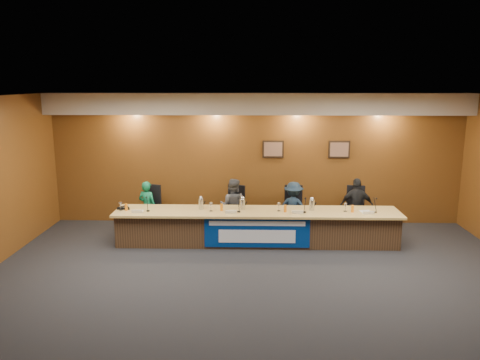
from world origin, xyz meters
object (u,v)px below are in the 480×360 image
(carafe_left, at_px, (201,204))
(carafe_mid, at_px, (242,204))
(panelist_b, at_px, (233,206))
(panelist_c, at_px, (293,208))
(banner, at_px, (257,233))
(office_chair_a, at_px, (149,211))
(office_chair_c, at_px, (293,212))
(office_chair_b, at_px, (233,212))
(carafe_right, at_px, (312,205))
(panelist_d, at_px, (356,206))
(speakerphone, at_px, (124,208))
(panelist_a, at_px, (147,207))
(dais_body, at_px, (257,228))
(office_chair_d, at_px, (355,212))

(carafe_left, bearing_deg, carafe_mid, -0.53)
(panelist_b, distance_m, panelist_c, 1.40)
(panelist_c, bearing_deg, carafe_left, 33.77)
(banner, bearing_deg, panelist_b, 115.75)
(office_chair_a, xyz_separation_m, office_chair_c, (3.39, 0.00, 0.00))
(banner, height_order, panelist_c, panelist_c)
(office_chair_b, xyz_separation_m, office_chair_c, (1.40, 0.00, 0.00))
(panelist_b, relative_size, office_chair_a, 2.68)
(panelist_b, height_order, carafe_right, panelist_b)
(office_chair_b, distance_m, carafe_left, 1.09)
(panelist_d, relative_size, speakerphone, 4.09)
(panelist_c, xyz_separation_m, office_chair_c, (0.00, 0.10, -0.13))
(banner, distance_m, panelist_c, 1.44)
(panelist_a, bearing_deg, office_chair_a, -70.30)
(panelist_d, bearing_deg, speakerphone, 10.25)
(carafe_mid, bearing_deg, panelist_a, 162.91)
(panelist_c, height_order, carafe_left, panelist_c)
(dais_body, distance_m, banner, 0.42)
(office_chair_b, height_order, speakerphone, speakerphone)
(dais_body, height_order, banner, banner)
(banner, height_order, office_chair_b, banner)
(office_chair_c, bearing_deg, speakerphone, -161.26)
(dais_body, distance_m, carafe_left, 1.32)
(panelist_c, bearing_deg, carafe_mid, 46.08)
(carafe_mid, bearing_deg, speakerphone, -179.78)
(panelist_a, bearing_deg, panelist_b, -160.30)
(office_chair_a, distance_m, office_chair_c, 3.39)
(panelist_c, relative_size, carafe_left, 5.20)
(panelist_a, xyz_separation_m, office_chair_a, (0.00, 0.10, -0.13))
(panelist_d, height_order, speakerphone, panelist_d)
(banner, bearing_deg, office_chair_b, 113.92)
(banner, height_order, office_chair_c, banner)
(dais_body, height_order, carafe_right, carafe_right)
(panelist_c, bearing_deg, panelist_d, -164.42)
(carafe_right, bearing_deg, panelist_b, 157.68)
(office_chair_d, xyz_separation_m, carafe_right, (-1.12, -0.81, 0.39))
(carafe_mid, xyz_separation_m, speakerphone, (-2.57, -0.01, -0.09))
(panelist_c, height_order, panelist_d, panelist_d)
(office_chair_c, bearing_deg, panelist_d, 2.78)
(dais_body, xyz_separation_m, panelist_b, (-0.55, 0.72, 0.29))
(office_chair_d, xyz_separation_m, carafe_left, (-3.51, -0.78, 0.39))
(dais_body, distance_m, speakerphone, 2.92)
(panelist_a, xyz_separation_m, carafe_right, (3.72, -0.71, 0.26))
(speakerphone, bearing_deg, office_chair_d, 8.71)
(panelist_b, bearing_deg, panelist_c, -170.87)
(panelist_a, distance_m, panelist_b, 1.99)
(dais_body, bearing_deg, panelist_a, 164.12)
(panelist_a, xyz_separation_m, carafe_left, (1.33, -0.68, 0.26))
(panelist_c, relative_size, carafe_right, 5.21)
(panelist_b, bearing_deg, office_chair_a, 6.26)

